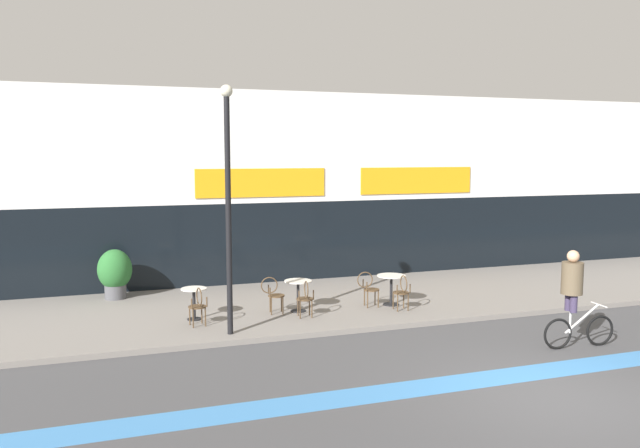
% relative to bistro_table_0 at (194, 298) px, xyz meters
% --- Properties ---
extents(ground_plane, '(120.00, 120.00, 0.00)m').
position_rel_bistro_table_0_xyz_m(ground_plane, '(5.05, -6.41, -0.64)').
color(ground_plane, '#424244').
extents(sidewalk_slab, '(40.00, 5.50, 0.12)m').
position_rel_bistro_table_0_xyz_m(sidewalk_slab, '(5.05, 0.84, -0.58)').
color(sidewalk_slab, slate).
rests_on(sidewalk_slab, ground).
extents(storefront_facade, '(40.00, 4.06, 5.82)m').
position_rel_bistro_table_0_xyz_m(storefront_facade, '(5.05, 5.56, 2.26)').
color(storefront_facade, silver).
rests_on(storefront_facade, ground).
extents(bike_lane_stripe, '(36.00, 0.70, 0.01)m').
position_rel_bistro_table_0_xyz_m(bike_lane_stripe, '(5.05, -5.25, -0.64)').
color(bike_lane_stripe, '#3D7AB7').
rests_on(bike_lane_stripe, ground).
extents(bistro_table_0, '(0.60, 0.60, 0.74)m').
position_rel_bistro_table_0_xyz_m(bistro_table_0, '(0.00, 0.00, 0.00)').
color(bistro_table_0, black).
rests_on(bistro_table_0, sidewalk_slab).
extents(bistro_table_1, '(0.68, 0.68, 0.77)m').
position_rel_bistro_table_0_xyz_m(bistro_table_1, '(2.51, -0.06, 0.03)').
color(bistro_table_1, black).
rests_on(bistro_table_1, sidewalk_slab).
extents(bistro_table_2, '(0.73, 0.73, 0.77)m').
position_rel_bistro_table_0_xyz_m(bistro_table_2, '(4.96, -0.19, 0.03)').
color(bistro_table_2, black).
rests_on(bistro_table_2, sidewalk_slab).
extents(cafe_chair_0_near, '(0.45, 0.60, 0.90)m').
position_rel_bistro_table_0_xyz_m(cafe_chair_0_near, '(0.01, -0.62, -0.00)').
color(cafe_chair_0_near, '#4C3823').
rests_on(cafe_chair_0_near, sidewalk_slab).
extents(cafe_chair_1_near, '(0.44, 0.59, 0.90)m').
position_rel_bistro_table_0_xyz_m(cafe_chair_1_near, '(2.51, -0.68, -0.00)').
color(cafe_chair_1_near, '#4C3823').
rests_on(cafe_chair_1_near, sidewalk_slab).
extents(cafe_chair_1_side, '(0.60, 0.45, 0.90)m').
position_rel_bistro_table_0_xyz_m(cafe_chair_1_side, '(1.89, -0.05, -0.00)').
color(cafe_chair_1_side, '#4C3823').
rests_on(cafe_chair_1_side, sidewalk_slab).
extents(cafe_chair_2_near, '(0.42, 0.58, 0.90)m').
position_rel_bistro_table_0_xyz_m(cafe_chair_2_near, '(4.96, -0.82, -0.00)').
color(cafe_chair_2_near, '#4C3823').
rests_on(cafe_chair_2_near, sidewalk_slab).
extents(cafe_chair_2_side, '(0.60, 0.45, 0.90)m').
position_rel_bistro_table_0_xyz_m(cafe_chair_2_side, '(4.34, -0.18, -0.00)').
color(cafe_chair_2_side, '#4C3823').
rests_on(cafe_chair_2_side, sidewalk_slab).
extents(planter_pot, '(0.90, 0.90, 1.33)m').
position_rel_bistro_table_0_xyz_m(planter_pot, '(-1.71, 2.84, 0.19)').
color(planter_pot, '#4C4C51').
rests_on(planter_pot, sidewalk_slab).
extents(lamp_post, '(0.26, 0.26, 5.27)m').
position_rel_bistro_table_0_xyz_m(lamp_post, '(0.58, -1.42, 2.51)').
color(lamp_post, black).
rests_on(lamp_post, sidewalk_slab).
extents(cyclist_0, '(1.64, 0.52, 2.04)m').
position_rel_bistro_table_0_xyz_m(cyclist_0, '(7.10, -4.29, 0.55)').
color(cyclist_0, black).
rests_on(cyclist_0, ground).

